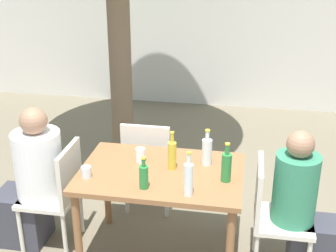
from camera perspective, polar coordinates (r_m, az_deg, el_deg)
The scene contains 14 objects.
cafe_building_wall at distance 6.94m, azimuth 5.18°, elevation 13.66°, with size 10.00×0.08×2.80m.
dining_table_front at distance 3.64m, azimuth -0.85°, elevation -6.85°, with size 1.25×0.85×0.78m.
patio_chair_0 at distance 3.96m, azimuth -13.22°, elevation -7.64°, with size 0.44×0.44×0.91m.
patio_chair_1 at distance 3.68m, azimuth 12.59°, elevation -10.08°, with size 0.44×0.44×0.91m.
patio_chair_2 at distance 4.34m, azimuth -2.41°, elevation -4.21°, with size 0.44×0.44×0.91m.
person_seated_0 at distance 4.03m, azimuth -16.28°, elevation -6.75°, with size 0.59×0.39×1.23m.
person_seated_1 at distance 3.70m, azimuth 16.34°, elevation -10.16°, with size 0.56×0.32×1.19m.
green_bottle_0 at distance 3.43m, azimuth 7.13°, elevation -4.91°, with size 0.07×0.07×0.30m.
oil_cruet_1 at distance 3.57m, azimuth 0.50°, elevation -3.50°, with size 0.07×0.07×0.31m.
water_bottle_2 at distance 3.23m, azimuth 2.51°, elevation -6.42°, with size 0.06×0.06×0.33m.
green_bottle_3 at distance 3.33m, azimuth -2.97°, elevation -6.13°, with size 0.07×0.07×0.24m.
water_bottle_4 at distance 3.66m, azimuth 4.77°, elevation -3.07°, with size 0.08×0.08×0.30m.
drinking_glass_0 at distance 3.54m, azimuth -9.94°, elevation -5.54°, with size 0.08×0.08×0.09m.
drinking_glass_1 at distance 3.72m, azimuth -3.37°, elevation -3.56°, with size 0.08×0.08×0.11m.
Camera 1 is at (0.62, -3.11, 2.48)m, focal length 50.00 mm.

